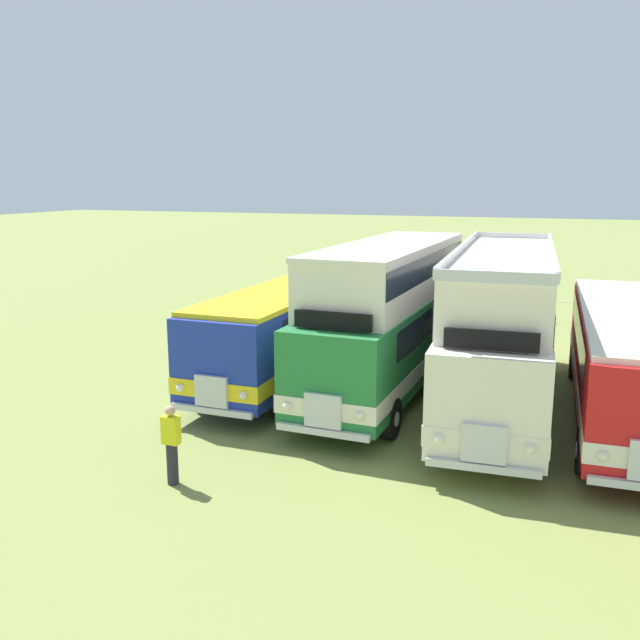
{
  "coord_description": "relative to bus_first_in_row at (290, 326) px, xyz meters",
  "views": [
    {
      "loc": [
        -1.65,
        -19.1,
        6.3
      ],
      "look_at": [
        -8.89,
        0.55,
        1.94
      ],
      "focal_mm": 38.0,
      "sensor_mm": 36.0,
      "label": 1
    }
  ],
  "objects": [
    {
      "name": "ground_plane",
      "position": [
        9.77,
        -0.15,
        -1.75
      ],
      "size": [
        200.0,
        200.0,
        0.0
      ],
      "primitive_type": "plane",
      "color": "olive"
    },
    {
      "name": "bus_first_in_row",
      "position": [
        0.0,
        0.0,
        0.0
      ],
      "size": [
        2.67,
        9.98,
        2.99
      ],
      "color": "#1E339E",
      "rests_on": "ground"
    },
    {
      "name": "bus_second_in_row",
      "position": [
        3.26,
        -0.26,
        0.72
      ],
      "size": [
        2.88,
        10.17,
        4.49
      ],
      "color": "#237538",
      "rests_on": "ground"
    },
    {
      "name": "bus_third_in_row",
      "position": [
        6.51,
        -0.24,
        0.61
      ],
      "size": [
        3.09,
        11.74,
        4.52
      ],
      "color": "silver",
      "rests_on": "ground"
    },
    {
      "name": "bus_fourth_in_row",
      "position": [
        9.77,
        -0.24,
        0.01
      ],
      "size": [
        2.81,
        11.43,
        2.99
      ],
      "color": "red",
      "rests_on": "ground"
    },
    {
      "name": "marshal_person",
      "position": [
        0.62,
        -7.86,
        -0.86
      ],
      "size": [
        0.36,
        0.24,
        1.73
      ],
      "color": "#23232D",
      "rests_on": "ground"
    },
    {
      "name": "rope_fence_line",
      "position": [
        9.77,
        12.34,
        -1.08
      ],
      "size": [
        25.63,
        0.08,
        1.05
      ],
      "color": "#8C704C",
      "rests_on": "ground"
    }
  ]
}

